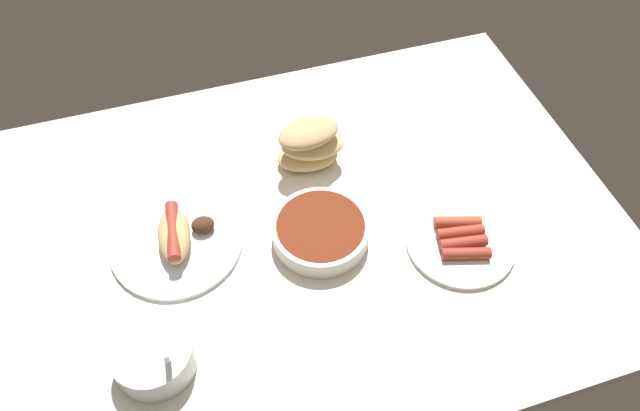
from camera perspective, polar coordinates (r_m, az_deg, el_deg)
ground_plane at (r=119.01cm, az=-0.49°, el=-2.06°), size 120.00×90.00×3.00cm
plate_sausages at (r=117.26cm, az=13.26°, el=-3.29°), size 20.86×20.86×3.20cm
bowl_chili at (r=113.78cm, az=0.09°, el=-2.41°), size 18.63×18.63×4.27cm
bowl_coleslaw at (r=103.88cm, az=-15.57°, el=-13.58°), size 13.53×14.20×15.18cm
plate_hotdog_assembled at (r=116.76cm, az=-13.48°, el=-3.08°), size 25.23×25.23×5.61cm
bread_stack at (r=123.81cm, az=-1.01°, el=5.80°), size 14.89×10.46×10.80cm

